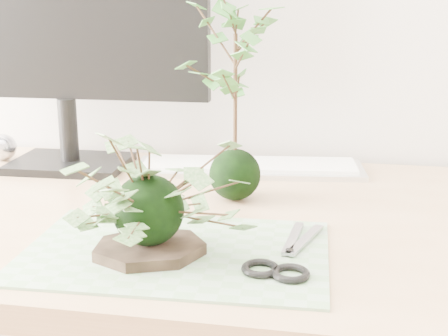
# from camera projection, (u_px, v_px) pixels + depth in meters

# --- Properties ---
(desk) EXTENTS (1.60, 0.70, 0.74)m
(desk) POSITION_uv_depth(u_px,v_px,m) (245.00, 264.00, 1.02)
(desk) COLOR tan
(desk) RESTS_ON ground_plane
(cutting_mat) EXTENTS (0.42, 0.29, 0.00)m
(cutting_mat) POSITION_uv_depth(u_px,v_px,m) (176.00, 251.00, 0.85)
(cutting_mat) COLOR #709E6A
(cutting_mat) RESTS_ON desk
(stone_dish) EXTENTS (0.20, 0.20, 0.01)m
(stone_dish) POSITION_uv_depth(u_px,v_px,m) (150.00, 249.00, 0.83)
(stone_dish) COLOR black
(stone_dish) RESTS_ON cutting_mat
(ivy_kokedama) EXTENTS (0.33, 0.33, 0.19)m
(ivy_kokedama) POSITION_uv_depth(u_px,v_px,m) (147.00, 177.00, 0.81)
(ivy_kokedama) COLOR black
(ivy_kokedama) RESTS_ON stone_dish
(maple_kokedama) EXTENTS (0.20, 0.20, 0.37)m
(maple_kokedama) POSITION_uv_depth(u_px,v_px,m) (236.00, 47.00, 1.00)
(maple_kokedama) COLOR black
(maple_kokedama) RESTS_ON desk
(keyboard) EXTENTS (0.46, 0.19, 0.02)m
(keyboard) POSITION_uv_depth(u_px,v_px,m) (249.00, 167.00, 1.24)
(keyboard) COLOR silver
(keyboard) RESTS_ON desk
(monitor) EXTENTS (0.57, 0.17, 0.50)m
(monitor) POSITION_uv_depth(u_px,v_px,m) (63.00, 20.00, 1.20)
(monitor) COLOR black
(monitor) RESTS_ON desk
(foil_ball) EXTENTS (0.06, 0.06, 0.06)m
(foil_ball) POSITION_uv_depth(u_px,v_px,m) (3.00, 147.00, 1.31)
(foil_ball) COLOR silver
(foil_ball) RESTS_ON desk
(scissors) EXTENTS (0.10, 0.20, 0.01)m
(scissors) POSITION_uv_depth(u_px,v_px,m) (285.00, 264.00, 0.80)
(scissors) COLOR gray
(scissors) RESTS_ON cutting_mat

